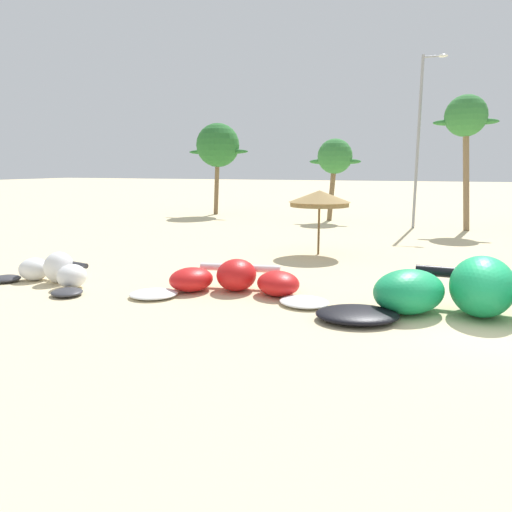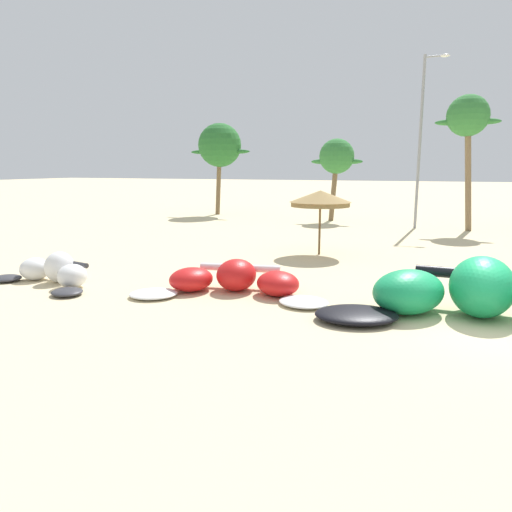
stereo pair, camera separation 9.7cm
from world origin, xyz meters
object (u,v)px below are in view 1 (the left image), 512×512
kite_left_of_center (482,297)px  lamppost_west (420,136)px  beach_umbrella_near_van (320,198)px  kite_left (234,281)px  palm_leftmost (218,146)px  palm_left_of_gap (466,119)px  kite_far_left (53,272)px  palm_left (335,158)px

kite_left_of_center → lamppost_west: (-2.60, 19.60, 5.26)m
kite_left_of_center → beach_umbrella_near_van: size_ratio=2.94×
kite_left → lamppost_west: (4.49, 19.33, 5.49)m
kite_left_of_center → palm_leftmost: bearing=128.4°
palm_leftmost → palm_left_of_gap: palm_left_of_gap is taller
beach_umbrella_near_van → palm_leftmost: size_ratio=0.39×
kite_left → lamppost_west: size_ratio=0.59×
kite_left_of_center → palm_left_of_gap: (-0.00, 19.37, 6.16)m
kite_left_of_center → palm_left_of_gap: palm_left_of_gap is taller
kite_left → lamppost_west: 20.59m
kite_left → kite_left_of_center: (7.09, -0.27, 0.23)m
kite_far_left → palm_left: 23.73m
kite_left → kite_far_left: bearing=-170.0°
kite_far_left → kite_left: bearing=10.0°
palm_leftmost → lamppost_west: (15.87, -3.74, 0.25)m
palm_leftmost → kite_left_of_center: bearing=-51.6°
palm_left_of_gap → palm_left: bearing=162.6°
beach_umbrella_near_van → kite_far_left: bearing=-129.1°
kite_far_left → beach_umbrella_near_van: size_ratio=1.58×
kite_far_left → palm_leftmost: 25.25m
kite_left_of_center → lamppost_west: bearing=97.6°
palm_leftmost → palm_left_of_gap: size_ratio=0.91×
kite_far_left → beach_umbrella_near_van: 11.47m
kite_left → beach_umbrella_near_van: 7.99m
beach_umbrella_near_van → lamppost_west: (3.62, 11.68, 3.34)m
kite_left → beach_umbrella_near_van: beach_umbrella_near_van is taller
kite_far_left → palm_left: palm_left is taller
palm_left_of_gap → lamppost_west: (-2.59, 0.23, -0.90)m
kite_left → beach_umbrella_near_van: size_ratio=2.18×
kite_far_left → palm_left: bearing=78.0°
palm_leftmost → palm_left_of_gap: 18.92m
kite_far_left → palm_leftmost: bearing=102.0°
palm_left_of_gap → lamppost_west: size_ratio=0.77×
kite_far_left → kite_left_of_center: (13.33, 0.83, 0.21)m
palm_left_of_gap → kite_left_of_center: bearing=-90.0°
beach_umbrella_near_van → kite_left: bearing=-96.5°
kite_left_of_center → palm_leftmost: palm_leftmost is taller
kite_far_left → palm_left_of_gap: palm_left_of_gap is taller
kite_left → palm_left: palm_left is taller
kite_far_left → palm_left: size_ratio=0.77×
kite_left_of_center → palm_left: 23.93m
palm_left → beach_umbrella_near_van: bearing=-80.9°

